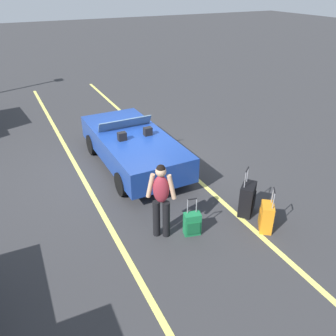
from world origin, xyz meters
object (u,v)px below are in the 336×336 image
at_px(suitcase_medium_bright, 266,217).
at_px(traveler_person, 161,197).
at_px(suitcase_small_carryon, 192,224).
at_px(suitcase_large_black, 247,199).
at_px(convertible_car, 130,144).

height_order(suitcase_medium_bright, traveler_person, traveler_person).
relative_size(suitcase_medium_bright, traveler_person, 0.60).
bearing_deg(suitcase_medium_bright, suitcase_small_carryon, 14.79).
relative_size(suitcase_large_black, suitcase_small_carryon, 1.33).
distance_m(suitcase_small_carryon, traveler_person, 0.93).
relative_size(convertible_car, suitcase_large_black, 3.71).
distance_m(convertible_car, suitcase_small_carryon, 3.57).
relative_size(convertible_car, suitcase_medium_bright, 4.20).
bearing_deg(traveler_person, convertible_car, 23.06).
height_order(suitcase_large_black, suitcase_small_carryon, suitcase_large_black).
bearing_deg(suitcase_medium_bright, suitcase_large_black, -54.41).
bearing_deg(suitcase_small_carryon, traveler_person, -99.64).
bearing_deg(convertible_car, suitcase_medium_bright, -161.59).
height_order(convertible_car, suitcase_small_carryon, convertible_car).
xyz_separation_m(convertible_car, suitcase_large_black, (-3.47, -1.43, -0.22)).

